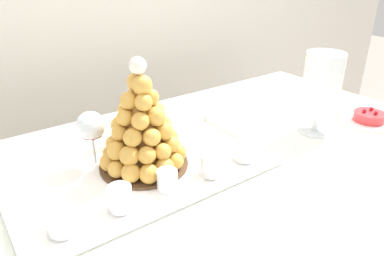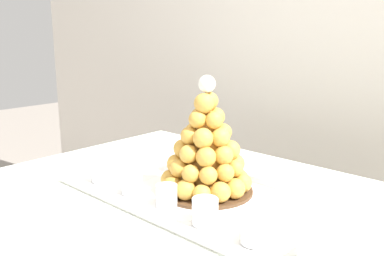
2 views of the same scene
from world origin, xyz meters
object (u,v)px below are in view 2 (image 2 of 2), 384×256
at_px(dessert_cup_centre, 167,196).
at_px(dessert_cup_mid_right, 205,212).
at_px(dessert_cup_left, 104,172).
at_px(wine_glass, 198,138).
at_px(serving_tray, 194,194).
at_px(dessert_cup_right, 256,230).
at_px(croquembouche, 206,150).
at_px(dessert_cup_mid_left, 132,183).

bearing_deg(dessert_cup_centre, dessert_cup_mid_right, -3.72).
bearing_deg(dessert_cup_left, wine_glass, 54.27).
relative_size(dessert_cup_mid_right, wine_glass, 0.35).
distance_m(serving_tray, wine_glass, 0.18).
distance_m(dessert_cup_left, dessert_cup_right, 0.50).
relative_size(serving_tray, croquembouche, 2.28).
bearing_deg(serving_tray, dessert_cup_mid_left, -138.98).
relative_size(dessert_cup_left, dessert_cup_right, 1.04).
height_order(dessert_cup_centre, wine_glass, wine_glass).
height_order(serving_tray, dessert_cup_mid_right, dessert_cup_mid_right).
distance_m(dessert_cup_left, dessert_cup_centre, 0.25).
height_order(croquembouche, wine_glass, croquembouche).
relative_size(dessert_cup_mid_left, dessert_cup_right, 0.93).
height_order(dessert_cup_right, wine_glass, wine_glass).
relative_size(croquembouche, dessert_cup_centre, 5.73).
height_order(serving_tray, wine_glass, wine_glass).
distance_m(dessert_cup_mid_left, wine_glass, 0.23).
xyz_separation_m(croquembouche, wine_glass, (-0.10, 0.09, -0.00)).
distance_m(dessert_cup_mid_right, dessert_cup_right, 0.13).
height_order(croquembouche, dessert_cup_left, croquembouche).
height_order(serving_tray, croquembouche, croquembouche).
relative_size(serving_tray, wine_glass, 4.23).
bearing_deg(dessert_cup_mid_left, wine_glass, 82.53).
bearing_deg(wine_glass, croquembouche, -39.38).
bearing_deg(croquembouche, dessert_cup_mid_right, -49.56).
bearing_deg(serving_tray, dessert_cup_centre, -86.37).
bearing_deg(dessert_cup_centre, wine_glass, 113.91).
bearing_deg(dessert_cup_left, croquembouche, 26.62).
relative_size(croquembouche, dessert_cup_right, 4.85).
relative_size(serving_tray, dessert_cup_centre, 13.06).
bearing_deg(dessert_cup_right, dessert_cup_mid_right, -177.02).
xyz_separation_m(serving_tray, dessert_cup_mid_left, (-0.12, -0.10, 0.03)).
height_order(serving_tray, dessert_cup_mid_left, dessert_cup_mid_left).
xyz_separation_m(serving_tray, dessert_cup_right, (0.26, -0.10, 0.03)).
height_order(croquembouche, dessert_cup_centre, croquembouche).
bearing_deg(dessert_cup_mid_left, dessert_cup_centre, 1.15).
relative_size(croquembouche, dessert_cup_mid_right, 5.27).
relative_size(dessert_cup_centre, dessert_cup_mid_right, 0.92).
relative_size(dessert_cup_mid_left, wine_glass, 0.36).
height_order(dessert_cup_mid_left, wine_glass, wine_glass).
distance_m(croquembouche, dessert_cup_mid_left, 0.21).
xyz_separation_m(dessert_cup_centre, wine_glass, (-0.10, 0.22, 0.08)).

